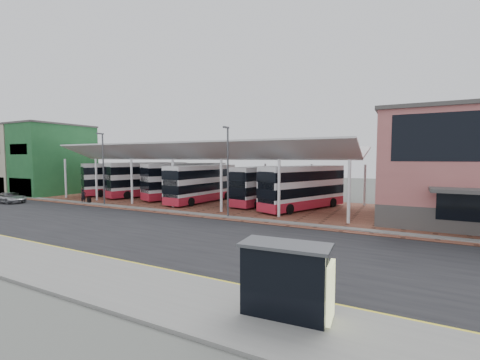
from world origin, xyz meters
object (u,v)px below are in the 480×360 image
(bus_4, at_px, (265,185))
(silver_car, at_px, (10,198))
(bus_1, at_px, (148,179))
(bus_shelter, at_px, (291,274))
(bus_2, at_px, (186,181))
(bus_0, at_px, (124,179))
(pedestrian, at_px, (83,196))
(bus_3, at_px, (202,184))
(bus_5, at_px, (303,188))

(bus_4, height_order, silver_car, bus_4)
(bus_1, bearing_deg, bus_shelter, -21.53)
(bus_2, bearing_deg, bus_0, -155.21)
(bus_1, height_order, bus_2, bus_1)
(bus_0, distance_m, pedestrian, 9.09)
(bus_3, distance_m, bus_shelter, 28.83)
(bus_3, relative_size, bus_4, 1.02)
(bus_3, bearing_deg, bus_4, 20.04)
(bus_4, bearing_deg, bus_0, -168.36)
(bus_3, xyz_separation_m, pedestrian, (-11.73, -7.25, -1.36))
(bus_0, distance_m, bus_4, 21.67)
(bus_1, bearing_deg, bus_4, 19.42)
(bus_0, bearing_deg, bus_4, 30.10)
(bus_3, bearing_deg, bus_0, 179.75)
(bus_0, height_order, bus_2, bus_2)
(bus_5, height_order, pedestrian, bus_5)
(bus_4, relative_size, bus_5, 0.98)
(bus_5, bearing_deg, bus_1, -159.90)
(pedestrian, bearing_deg, bus_2, -39.63)
(bus_1, height_order, bus_shelter, bus_1)
(bus_5, bearing_deg, bus_4, -174.54)
(bus_2, bearing_deg, bus_5, 18.32)
(bus_2, xyz_separation_m, bus_4, (10.99, 0.29, -0.16))
(bus_5, height_order, silver_car, bus_5)
(bus_0, distance_m, bus_shelter, 40.37)
(bus_2, xyz_separation_m, pedestrian, (-8.04, -8.92, -1.47))
(bus_4, bearing_deg, bus_3, -155.01)
(bus_0, bearing_deg, bus_3, 23.16)
(silver_car, xyz_separation_m, bus_shelter, (38.55, -11.22, 1.01))
(bus_4, bearing_deg, silver_car, -144.85)
(silver_car, bearing_deg, pedestrian, -66.70)
(bus_4, relative_size, silver_car, 2.44)
(bus_3, xyz_separation_m, bus_5, (12.29, 0.37, 0.03))
(bus_4, bearing_deg, bus_2, -168.51)
(bus_5, bearing_deg, bus_0, -158.96)
(bus_4, xyz_separation_m, bus_5, (4.99, -1.59, 0.08))
(silver_car, bearing_deg, bus_2, -52.84)
(bus_3, height_order, bus_shelter, bus_3)
(bus_1, relative_size, bus_4, 1.08)
(bus_2, height_order, bus_shelter, bus_2)
(bus_1, distance_m, pedestrian, 9.07)
(bus_5, distance_m, silver_car, 34.28)
(bus_1, distance_m, silver_car, 16.02)
(bus_3, distance_m, pedestrian, 13.86)
(bus_5, relative_size, pedestrian, 6.65)
(silver_car, relative_size, bus_shelter, 1.41)
(bus_2, relative_size, pedestrian, 6.88)
(pedestrian, height_order, bus_shelter, bus_shelter)
(bus_0, height_order, bus_3, bus_0)
(bus_4, xyz_separation_m, pedestrian, (-19.03, -9.21, -1.31))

